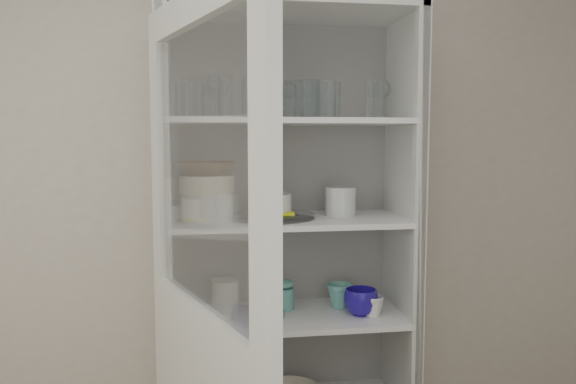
# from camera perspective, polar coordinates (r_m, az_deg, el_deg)

# --- Properties ---
(wall_back) EXTENTS (3.60, 0.02, 2.60)m
(wall_back) POSITION_cam_1_polar(r_m,az_deg,el_deg) (2.49, -5.33, -1.08)
(wall_back) COLOR #BFB3A4
(wall_back) RESTS_ON ground
(pantry_cabinet) EXTENTS (1.00, 0.45, 2.10)m
(pantry_cabinet) POSITION_cam_1_polar(r_m,az_deg,el_deg) (2.42, -0.22, -9.95)
(pantry_cabinet) COLOR silver
(pantry_cabinet) RESTS_ON floor
(cupboard_door) EXTENTS (0.35, 0.86, 2.00)m
(cupboard_door) POSITION_cam_1_polar(r_m,az_deg,el_deg) (1.75, -8.50, -18.61)
(cupboard_door) COLOR silver
(cupboard_door) RESTS_ON floor
(tumbler_0) EXTENTS (0.08, 0.08, 0.13)m
(tumbler_0) POSITION_cam_1_polar(r_m,az_deg,el_deg) (2.12, -10.63, 9.17)
(tumbler_0) COLOR silver
(tumbler_0) RESTS_ON shelf_glass
(tumbler_1) EXTENTS (0.07, 0.07, 0.14)m
(tumbler_1) POSITION_cam_1_polar(r_m,az_deg,el_deg) (2.14, -7.83, 9.35)
(tumbler_1) COLOR silver
(tumbler_1) RESTS_ON shelf_glass
(tumbler_2) EXTENTS (0.08, 0.08, 0.14)m
(tumbler_2) POSITION_cam_1_polar(r_m,az_deg,el_deg) (2.12, -3.74, 9.46)
(tumbler_2) COLOR silver
(tumbler_2) RESTS_ON shelf_glass
(tumbler_3) EXTENTS (0.08, 0.08, 0.14)m
(tumbler_3) POSITION_cam_1_polar(r_m,az_deg,el_deg) (2.14, 2.15, 9.39)
(tumbler_3) COLOR silver
(tumbler_3) RESTS_ON shelf_glass
(tumbler_4) EXTENTS (0.09, 0.09, 0.15)m
(tumbler_4) POSITION_cam_1_polar(r_m,az_deg,el_deg) (2.18, 3.97, 9.41)
(tumbler_4) COLOR silver
(tumbler_4) RESTS_ON shelf_glass
(tumbler_5) EXTENTS (0.09, 0.09, 0.14)m
(tumbler_5) POSITION_cam_1_polar(r_m,az_deg,el_deg) (2.19, 4.50, 9.29)
(tumbler_5) COLOR silver
(tumbler_5) RESTS_ON shelf_glass
(tumbler_6) EXTENTS (0.08, 0.08, 0.15)m
(tumbler_6) POSITION_cam_1_polar(r_m,az_deg,el_deg) (2.19, 8.91, 9.37)
(tumbler_6) COLOR silver
(tumbler_6) RESTS_ON shelf_glass
(tumbler_7) EXTENTS (0.08, 0.08, 0.14)m
(tumbler_7) POSITION_cam_1_polar(r_m,az_deg,el_deg) (2.26, -7.49, 9.20)
(tumbler_7) COLOR silver
(tumbler_7) RESTS_ON shelf_glass
(tumbler_8) EXTENTS (0.08, 0.08, 0.13)m
(tumbler_8) POSITION_cam_1_polar(r_m,az_deg,el_deg) (2.22, -9.80, 9.08)
(tumbler_8) COLOR silver
(tumbler_8) RESTS_ON shelf_glass
(tumbler_9) EXTENTS (0.10, 0.10, 0.15)m
(tumbler_9) POSITION_cam_1_polar(r_m,az_deg,el_deg) (2.27, 0.49, 9.35)
(tumbler_9) COLOR silver
(tumbler_9) RESTS_ON shelf_glass
(tumbler_10) EXTENTS (0.09, 0.09, 0.14)m
(tumbler_10) POSITION_cam_1_polar(r_m,az_deg,el_deg) (2.31, 2.37, 9.17)
(tumbler_10) COLOR silver
(tumbler_10) RESTS_ON shelf_glass
(tumbler_11) EXTENTS (0.08, 0.08, 0.13)m
(tumbler_11) POSITION_cam_1_polar(r_m,az_deg,el_deg) (2.26, -0.01, 9.16)
(tumbler_11) COLOR silver
(tumbler_11) RESTS_ON shelf_glass
(goblet_0) EXTENTS (0.08, 0.08, 0.18)m
(goblet_0) POSITION_cam_1_polar(r_m,az_deg,el_deg) (2.35, -7.02, 9.53)
(goblet_0) COLOR silver
(goblet_0) RESTS_ON shelf_glass
(goblet_1) EXTENTS (0.08, 0.08, 0.18)m
(goblet_1) POSITION_cam_1_polar(r_m,az_deg,el_deg) (2.39, 0.16, 9.45)
(goblet_1) COLOR silver
(goblet_1) RESTS_ON shelf_glass
(goblet_2) EXTENTS (0.08, 0.08, 0.18)m
(goblet_2) POSITION_cam_1_polar(r_m,az_deg,el_deg) (2.41, 2.40, 9.41)
(goblet_2) COLOR silver
(goblet_2) RESTS_ON shelf_glass
(goblet_3) EXTENTS (0.08, 0.08, 0.19)m
(goblet_3) POSITION_cam_1_polar(r_m,az_deg,el_deg) (2.44, 9.43, 9.44)
(goblet_3) COLOR silver
(goblet_3) RESTS_ON shelf_glass
(plate_stack_front) EXTENTS (0.21, 0.21, 0.11)m
(plate_stack_front) POSITION_cam_1_polar(r_m,az_deg,el_deg) (2.23, -8.20, -1.45)
(plate_stack_front) COLOR silver
(plate_stack_front) RESTS_ON shelf_plates
(plate_stack_back) EXTENTS (0.23, 0.23, 0.06)m
(plate_stack_back) POSITION_cam_1_polar(r_m,az_deg,el_deg) (2.35, -10.26, -1.80)
(plate_stack_back) COLOR silver
(plate_stack_back) RESTS_ON shelf_plates
(cream_bowl) EXTENTS (0.23, 0.23, 0.07)m
(cream_bowl) POSITION_cam_1_polar(r_m,az_deg,el_deg) (2.22, -8.23, 0.84)
(cream_bowl) COLOR beige
(cream_bowl) RESTS_ON plate_stack_front
(terracotta_bowl) EXTENTS (0.28, 0.28, 0.05)m
(terracotta_bowl) POSITION_cam_1_polar(r_m,az_deg,el_deg) (2.22, -8.25, 2.39)
(terracotta_bowl) COLOR brown
(terracotta_bowl) RESTS_ON cream_bowl
(glass_platter) EXTENTS (0.46, 0.46, 0.02)m
(glass_platter) POSITION_cam_1_polar(r_m,az_deg,el_deg) (2.27, -1.64, -2.44)
(glass_platter) COLOR silver
(glass_platter) RESTS_ON shelf_plates
(yellow_trivet) EXTENTS (0.16, 0.16, 0.01)m
(yellow_trivet) POSITION_cam_1_polar(r_m,az_deg,el_deg) (2.27, -1.64, -2.05)
(yellow_trivet) COLOR yellow
(yellow_trivet) RESTS_ON glass_platter
(white_ramekin) EXTENTS (0.21, 0.21, 0.07)m
(white_ramekin) POSITION_cam_1_polar(r_m,az_deg,el_deg) (2.27, -1.64, -1.05)
(white_ramekin) COLOR silver
(white_ramekin) RESTS_ON yellow_trivet
(grey_bowl_stack) EXTENTS (0.13, 0.13, 0.12)m
(grey_bowl_stack) POSITION_cam_1_polar(r_m,az_deg,el_deg) (2.35, 5.37, -0.95)
(grey_bowl_stack) COLOR silver
(grey_bowl_stack) RESTS_ON shelf_plates
(mug_blue) EXTENTS (0.17, 0.17, 0.11)m
(mug_blue) POSITION_cam_1_polar(r_m,az_deg,el_deg) (2.36, 7.42, -11.02)
(mug_blue) COLOR navy
(mug_blue) RESTS_ON shelf_mugs
(mug_teal) EXTENTS (0.13, 0.13, 0.10)m
(mug_teal) POSITION_cam_1_polar(r_m,az_deg,el_deg) (2.45, 5.29, -10.45)
(mug_teal) COLOR #26746A
(mug_teal) RESTS_ON shelf_mugs
(mug_white) EXTENTS (0.11, 0.11, 0.08)m
(mug_white) POSITION_cam_1_polar(r_m,az_deg,el_deg) (2.35, 8.59, -11.39)
(mug_white) COLOR silver
(mug_white) RESTS_ON shelf_mugs
(teal_jar) EXTENTS (0.09, 0.09, 0.11)m
(teal_jar) POSITION_cam_1_polar(r_m,az_deg,el_deg) (2.41, -0.52, -10.57)
(teal_jar) COLOR #26746A
(teal_jar) RESTS_ON shelf_mugs
(measuring_cups) EXTENTS (0.10, 0.10, 0.04)m
(measuring_cups) POSITION_cam_1_polar(r_m,az_deg,el_deg) (2.32, -2.10, -12.16)
(measuring_cups) COLOR #B4B4B4
(measuring_cups) RESTS_ON shelf_mugs
(white_canister) EXTENTS (0.13, 0.13, 0.14)m
(white_canister) POSITION_cam_1_polar(r_m,az_deg,el_deg) (2.39, -6.41, -10.46)
(white_canister) COLOR silver
(white_canister) RESTS_ON shelf_mugs
(tumbler_12) EXTENTS (0.07, 0.07, 0.15)m
(tumbler_12) POSITION_cam_1_polar(r_m,az_deg,el_deg) (2.18, 2.26, 9.43)
(tumbler_12) COLOR silver
(tumbler_12) RESTS_ON shelf_glass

